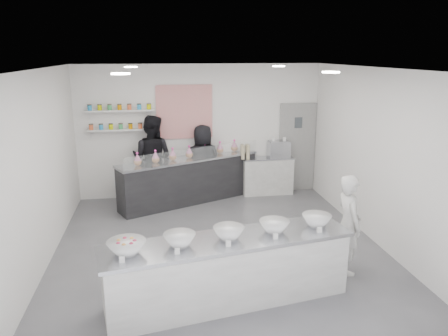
# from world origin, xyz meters

# --- Properties ---
(floor) EXTENTS (6.00, 6.00, 0.00)m
(floor) POSITION_xyz_m (0.00, 0.00, 0.00)
(floor) COLOR #515156
(floor) RESTS_ON ground
(ceiling) EXTENTS (6.00, 6.00, 0.00)m
(ceiling) POSITION_xyz_m (0.00, 0.00, 3.00)
(ceiling) COLOR white
(ceiling) RESTS_ON floor
(back_wall) EXTENTS (5.50, 0.00, 5.50)m
(back_wall) POSITION_xyz_m (0.00, 3.00, 1.50)
(back_wall) COLOR white
(back_wall) RESTS_ON floor
(left_wall) EXTENTS (0.00, 6.00, 6.00)m
(left_wall) POSITION_xyz_m (-2.75, 0.00, 1.50)
(left_wall) COLOR white
(left_wall) RESTS_ON floor
(right_wall) EXTENTS (0.00, 6.00, 6.00)m
(right_wall) POSITION_xyz_m (2.75, 0.00, 1.50)
(right_wall) COLOR white
(right_wall) RESTS_ON floor
(back_door) EXTENTS (0.88, 0.04, 2.10)m
(back_door) POSITION_xyz_m (2.30, 2.97, 1.05)
(back_door) COLOR gray
(back_door) RESTS_ON floor
(pattern_panel) EXTENTS (1.25, 0.03, 1.20)m
(pattern_panel) POSITION_xyz_m (-0.35, 2.98, 1.95)
(pattern_panel) COLOR red
(pattern_panel) RESTS_ON back_wall
(jar_shelf_lower) EXTENTS (1.45, 0.22, 0.04)m
(jar_shelf_lower) POSITION_xyz_m (-1.75, 2.90, 1.60)
(jar_shelf_lower) COLOR silver
(jar_shelf_lower) RESTS_ON back_wall
(jar_shelf_upper) EXTENTS (1.45, 0.22, 0.04)m
(jar_shelf_upper) POSITION_xyz_m (-1.75, 2.90, 2.02)
(jar_shelf_upper) COLOR silver
(jar_shelf_upper) RESTS_ON back_wall
(preserve_jars) EXTENTS (1.45, 0.10, 0.56)m
(preserve_jars) POSITION_xyz_m (-1.75, 2.88, 1.88)
(preserve_jars) COLOR orange
(preserve_jars) RESTS_ON jar_shelf_lower
(downlight_0) EXTENTS (0.24, 0.24, 0.02)m
(downlight_0) POSITION_xyz_m (-1.40, -1.00, 2.98)
(downlight_0) COLOR white
(downlight_0) RESTS_ON ceiling
(downlight_1) EXTENTS (0.24, 0.24, 0.02)m
(downlight_1) POSITION_xyz_m (1.40, -1.00, 2.98)
(downlight_1) COLOR white
(downlight_1) RESTS_ON ceiling
(downlight_2) EXTENTS (0.24, 0.24, 0.02)m
(downlight_2) POSITION_xyz_m (-1.40, 1.60, 2.98)
(downlight_2) COLOR white
(downlight_2) RESTS_ON ceiling
(downlight_3) EXTENTS (0.24, 0.24, 0.02)m
(downlight_3) POSITION_xyz_m (1.40, 1.60, 2.98)
(downlight_3) COLOR white
(downlight_3) RESTS_ON ceiling
(prep_counter) EXTENTS (3.40, 1.35, 0.91)m
(prep_counter) POSITION_xyz_m (-0.11, -1.62, 0.45)
(prep_counter) COLOR #B6B6B1
(prep_counter) RESTS_ON floor
(back_bar) EXTENTS (3.20, 1.90, 1.01)m
(back_bar) POSITION_xyz_m (-0.30, 2.49, 0.50)
(back_bar) COLOR black
(back_bar) RESTS_ON floor
(sneeze_guard) EXTENTS (2.91, 1.36, 0.27)m
(sneeze_guard) POSITION_xyz_m (-0.18, 2.23, 1.14)
(sneeze_guard) COLOR white
(sneeze_guard) RESTS_ON back_bar
(espresso_ledge) EXTENTS (1.18, 0.38, 0.88)m
(espresso_ledge) POSITION_xyz_m (1.55, 2.78, 0.44)
(espresso_ledge) COLOR #B6B6B1
(espresso_ledge) RESTS_ON floor
(espresso_machine) EXTENTS (0.49, 0.34, 0.37)m
(espresso_machine) POSITION_xyz_m (1.80, 2.78, 1.06)
(espresso_machine) COLOR #93969E
(espresso_machine) RESTS_ON espresso_ledge
(cup_stacks) EXTENTS (0.24, 0.24, 0.33)m
(cup_stacks) POSITION_xyz_m (1.00, 2.78, 1.04)
(cup_stacks) COLOR #C4AE92
(cup_stacks) RESTS_ON espresso_ledge
(prep_bowls) EXTENTS (3.05, 1.05, 0.16)m
(prep_bowls) POSITION_xyz_m (-0.11, -1.62, 0.99)
(prep_bowls) COLOR white
(prep_bowls) RESTS_ON prep_counter
(label_cards) EXTENTS (2.66, 0.04, 0.07)m
(label_cards) POSITION_xyz_m (-0.21, -2.14, 0.94)
(label_cards) COLOR white
(label_cards) RESTS_ON prep_counter
(cookie_bags) EXTENTS (2.39, 1.22, 0.28)m
(cookie_bags) POSITION_xyz_m (-0.30, 2.49, 1.15)
(cookie_bags) COLOR #C46497
(cookie_bags) RESTS_ON back_bar
(woman_prep) EXTENTS (0.37, 0.56, 1.53)m
(woman_prep) POSITION_xyz_m (1.79, -1.07, 0.76)
(woman_prep) COLOR silver
(woman_prep) RESTS_ON floor
(staff_left) EXTENTS (1.14, 1.02, 1.93)m
(staff_left) POSITION_xyz_m (-1.10, 2.74, 0.96)
(staff_left) COLOR black
(staff_left) RESTS_ON floor
(staff_right) EXTENTS (0.88, 0.63, 1.69)m
(staff_right) POSITION_xyz_m (0.03, 2.74, 0.85)
(staff_right) COLOR black
(staff_right) RESTS_ON floor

